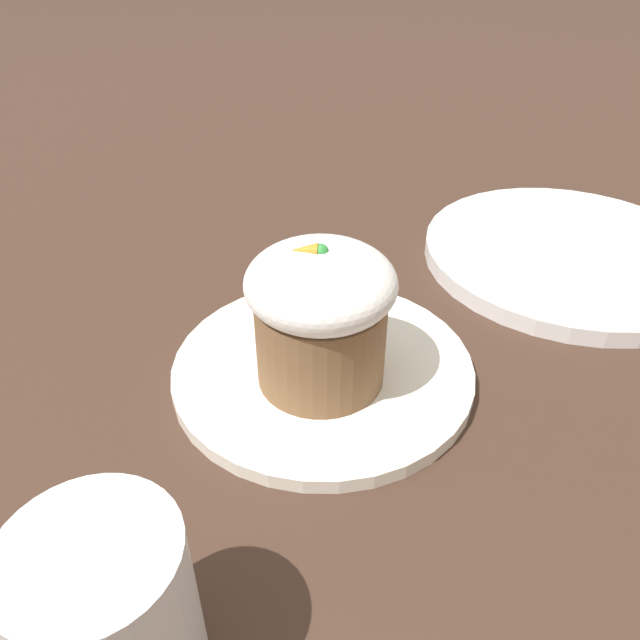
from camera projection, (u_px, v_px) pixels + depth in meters
The scene contains 6 objects.
ground_plane at pixel (323, 374), 0.47m from camera, with size 4.00×4.00×0.00m, color #3D281E.
dessert_plate at pixel (323, 369), 0.47m from camera, with size 0.22×0.22×0.01m.
carrot_cake at pixel (320, 313), 0.42m from camera, with size 0.10×0.10×0.11m.
spoon at pixel (341, 348), 0.47m from camera, with size 0.03×0.12×0.01m.
coffee_cup at pixel (107, 618), 0.27m from camera, with size 0.10×0.07×0.10m.
side_plate at pixel (569, 254), 0.60m from camera, with size 0.28×0.28×0.02m.
Camera 1 is at (-0.04, 0.36, 0.31)m, focal length 35.00 mm.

